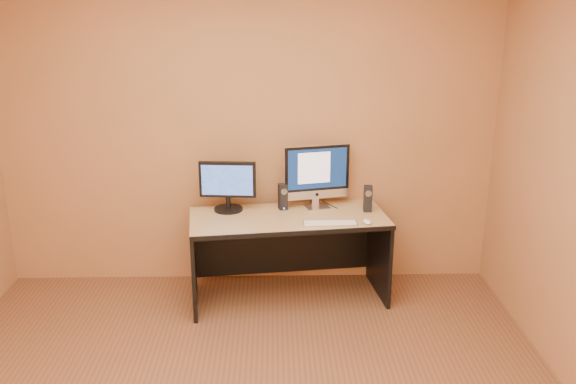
% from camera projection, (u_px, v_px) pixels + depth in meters
% --- Properties ---
extents(walls, '(4.00, 4.00, 2.60)m').
position_uv_depth(walls, '(231.00, 212.00, 2.97)').
color(walls, '#A96744').
rests_on(walls, ground).
extents(desk, '(1.57, 0.84, 0.69)m').
position_uv_depth(desk, '(288.00, 258.00, 4.78)').
color(desk, tan).
rests_on(desk, ground).
extents(imac, '(0.57, 0.31, 0.52)m').
position_uv_depth(imac, '(318.00, 176.00, 4.79)').
color(imac, silver).
rests_on(imac, desk).
extents(second_monitor, '(0.47, 0.26, 0.39)m').
position_uv_depth(second_monitor, '(228.00, 186.00, 4.75)').
color(second_monitor, black).
rests_on(second_monitor, desk).
extents(speaker_left, '(0.08, 0.08, 0.21)m').
position_uv_depth(speaker_left, '(283.00, 197.00, 4.80)').
color(speaker_left, black).
rests_on(speaker_left, desk).
extents(speaker_right, '(0.07, 0.07, 0.21)m').
position_uv_depth(speaker_right, '(368.00, 199.00, 4.76)').
color(speaker_right, black).
rests_on(speaker_right, desk).
extents(keyboard, '(0.41, 0.12, 0.02)m').
position_uv_depth(keyboard, '(330.00, 223.00, 4.50)').
color(keyboard, silver).
rests_on(keyboard, desk).
extents(mouse, '(0.07, 0.11, 0.03)m').
position_uv_depth(mouse, '(367.00, 222.00, 4.52)').
color(mouse, white).
rests_on(mouse, desk).
extents(cable_a, '(0.11, 0.18, 0.01)m').
position_uv_depth(cable_a, '(330.00, 205.00, 4.92)').
color(cable_a, black).
rests_on(cable_a, desk).
extents(cable_b, '(0.03, 0.17, 0.01)m').
position_uv_depth(cable_b, '(311.00, 204.00, 4.95)').
color(cable_b, black).
rests_on(cable_b, desk).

